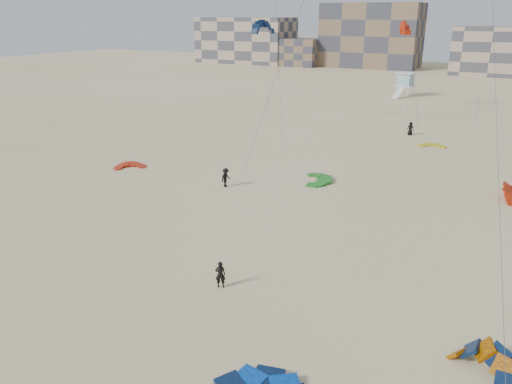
% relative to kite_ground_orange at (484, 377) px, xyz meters
% --- Properties ---
extents(ground, '(320.00, 320.00, 0.00)m').
position_rel_kite_ground_orange_xyz_m(ground, '(-12.55, -2.89, 0.00)').
color(ground, beige).
rests_on(ground, ground).
extents(kite_ground_orange, '(4.95, 4.95, 3.54)m').
position_rel_kite_ground_orange_xyz_m(kite_ground_orange, '(0.00, 0.00, 0.00)').
color(kite_ground_orange, '#CE7301').
rests_on(kite_ground_orange, ground).
extents(kite_ground_red, '(4.29, 4.30, 1.27)m').
position_rel_kite_ground_orange_xyz_m(kite_ground_red, '(-34.99, 17.06, 0.00)').
color(kite_ground_red, '#BC1800').
rests_on(kite_ground_red, ground).
extents(kite_ground_green, '(5.08, 4.94, 0.94)m').
position_rel_kite_ground_orange_xyz_m(kite_ground_green, '(-16.38, 22.07, 0.00)').
color(kite_ground_green, '#167D1F').
rests_on(kite_ground_green, ground).
extents(kite_ground_yellow, '(3.31, 3.44, 0.54)m').
position_rel_kite_ground_orange_xyz_m(kite_ground_yellow, '(-9.04, 40.64, 0.00)').
color(kite_ground_yellow, yellow).
rests_on(kite_ground_yellow, ground).
extents(kitesurfer_main, '(0.71, 0.63, 1.64)m').
position_rel_kite_ground_orange_xyz_m(kitesurfer_main, '(-14.11, 1.09, 0.82)').
color(kitesurfer_main, black).
rests_on(kitesurfer_main, ground).
extents(kitesurfer_c, '(0.78, 1.20, 1.75)m').
position_rel_kite_ground_orange_xyz_m(kitesurfer_c, '(-23.11, 16.50, 0.87)').
color(kitesurfer_c, black).
rests_on(kitesurfer_c, ground).
extents(kitesurfer_e, '(0.92, 0.68, 1.72)m').
position_rel_kite_ground_orange_xyz_m(kitesurfer_e, '(-12.67, 45.50, 0.86)').
color(kitesurfer_e, black).
rests_on(kitesurfer_e, ground).
extents(kite_fly_navy, '(4.40, 4.35, 13.42)m').
position_rel_kite_ground_orange_xyz_m(kite_fly_navy, '(-31.73, 40.50, 13.13)').
color(kite_fly_navy, '#082042').
rests_on(kite_fly_navy, ground).
extents(kite_fly_red, '(5.51, 9.15, 13.06)m').
position_rel_kite_ground_orange_xyz_m(kite_fly_red, '(-18.15, 62.08, 12.68)').
color(kite_fly_red, '#BC1800').
rests_on(kite_fly_red, ground).
extents(lifeguard_tower_far, '(3.66, 6.40, 4.48)m').
position_rel_kite_ground_orange_xyz_m(lifeguard_tower_far, '(-20.63, 78.26, 2.22)').
color(lifeguard_tower_far, white).
rests_on(lifeguard_tower_far, ground).
extents(condo_west_a, '(30.00, 15.00, 14.00)m').
position_rel_kite_ground_orange_xyz_m(condo_west_a, '(-82.55, 127.11, 7.00)').
color(condo_west_a, tan).
rests_on(condo_west_a, ground).
extents(condo_west_b, '(28.00, 14.00, 18.00)m').
position_rel_kite_ground_orange_xyz_m(condo_west_b, '(-42.55, 131.11, 9.00)').
color(condo_west_b, brown).
rests_on(condo_west_b, ground).
extents(condo_fill_left, '(12.00, 10.00, 8.00)m').
position_rel_kite_ground_orange_xyz_m(condo_fill_left, '(-62.55, 125.11, 4.00)').
color(condo_fill_left, brown).
rests_on(condo_fill_left, ground).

